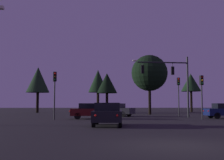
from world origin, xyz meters
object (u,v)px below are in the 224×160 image
(traffic_light_corner_left, at_px, (179,89))
(car_nearside_lane, at_px, (108,114))
(traffic_light_corner_right, at_px, (202,88))
(car_crossing_right, at_px, (91,111))
(tree_left_far, at_px, (149,73))
(tree_right_cluster, at_px, (98,81))
(tree_behind_sign, at_px, (191,83))
(traffic_signal_mast_arm, at_px, (172,76))
(tree_lot_edge, at_px, (38,80))
(traffic_light_median, at_px, (55,86))
(tree_center_horizon, at_px, (107,83))
(car_far_lane, at_px, (114,110))

(traffic_light_corner_left, relative_size, car_nearside_lane, 1.11)
(traffic_light_corner_right, height_order, car_crossing_right, traffic_light_corner_right)
(car_nearside_lane, distance_m, tree_left_far, 22.13)
(car_crossing_right, bearing_deg, traffic_light_corner_left, 27.38)
(tree_right_cluster, bearing_deg, traffic_light_corner_left, -62.17)
(traffic_light_corner_right, relative_size, car_crossing_right, 0.94)
(car_crossing_right, xyz_separation_m, tree_behind_sign, (17.88, 24.05, 4.66))
(traffic_signal_mast_arm, height_order, car_crossing_right, traffic_signal_mast_arm)
(car_crossing_right, relative_size, tree_behind_sign, 0.61)
(traffic_signal_mast_arm, height_order, tree_left_far, tree_left_far)
(tree_left_far, bearing_deg, tree_right_cluster, 120.78)
(traffic_signal_mast_arm, xyz_separation_m, tree_lot_edge, (-18.46, 18.45, 1.09))
(traffic_signal_mast_arm, height_order, tree_lot_edge, tree_lot_edge)
(traffic_light_corner_right, relative_size, tree_behind_sign, 0.57)
(tree_behind_sign, bearing_deg, car_crossing_right, -126.62)
(traffic_light_median, xyz_separation_m, car_crossing_right, (3.36, 1.61, -2.34))
(car_nearside_lane, relative_size, car_crossing_right, 0.95)
(traffic_light_corner_right, height_order, tree_center_horizon, tree_center_horizon)
(tree_left_far, height_order, tree_lot_edge, tree_left_far)
(car_far_lane, relative_size, tree_left_far, 0.59)
(tree_left_far, xyz_separation_m, tree_center_horizon, (-5.80, 7.41, -0.92))
(traffic_light_corner_left, relative_size, tree_behind_sign, 0.64)
(car_crossing_right, height_order, tree_behind_sign, tree_behind_sign)
(tree_behind_sign, bearing_deg, car_nearside_lane, -116.45)
(traffic_signal_mast_arm, distance_m, car_nearside_lane, 14.21)
(traffic_light_median, height_order, tree_lot_edge, tree_lot_edge)
(traffic_light_corner_right, height_order, tree_behind_sign, tree_behind_sign)
(car_nearside_lane, bearing_deg, traffic_light_median, 121.92)
(traffic_signal_mast_arm, distance_m, traffic_light_corner_left, 3.47)
(traffic_signal_mast_arm, bearing_deg, traffic_light_corner_left, 61.79)
(car_nearside_lane, distance_m, tree_lot_edge, 32.40)
(tree_left_far, height_order, tree_center_horizon, tree_left_far)
(tree_behind_sign, bearing_deg, traffic_light_corner_right, -106.11)
(tree_center_horizon, relative_size, tree_lot_edge, 0.85)
(tree_left_far, bearing_deg, car_nearside_lane, -107.47)
(car_nearside_lane, xyz_separation_m, tree_center_horizon, (0.67, 27.98, 4.09))
(traffic_signal_mast_arm, height_order, traffic_light_corner_left, traffic_signal_mast_arm)
(tree_right_cluster, bearing_deg, tree_left_far, -59.22)
(traffic_light_corner_right, distance_m, tree_right_cluster, 27.58)
(traffic_light_corner_right, xyz_separation_m, tree_left_far, (-2.54, 13.34, 2.88))
(car_far_lane, relative_size, tree_lot_edge, 0.63)
(car_far_lane, bearing_deg, car_crossing_right, -115.01)
(car_crossing_right, height_order, tree_left_far, tree_left_far)
(car_nearside_lane, bearing_deg, tree_left_far, 72.53)
(car_nearside_lane, xyz_separation_m, tree_right_cluster, (-0.85, 32.85, 4.81))
(traffic_light_median, relative_size, tree_behind_sign, 0.62)
(traffic_light_corner_right, xyz_separation_m, traffic_light_median, (-13.72, 0.33, 0.21))
(traffic_signal_mast_arm, relative_size, car_nearside_lane, 1.60)
(car_crossing_right, height_order, tree_right_cluster, tree_right_cluster)
(tree_right_cluster, bearing_deg, tree_lot_edge, -164.75)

